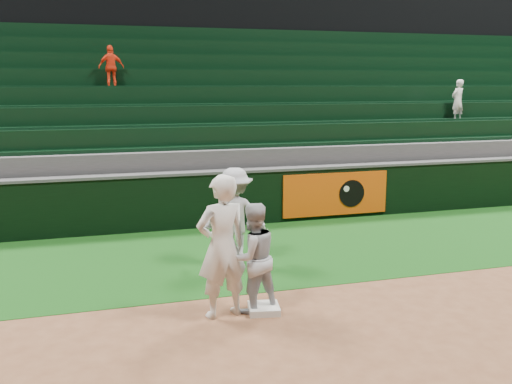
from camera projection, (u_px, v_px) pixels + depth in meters
ground at (285, 315)px, 7.88m from camera, size 70.00×70.00×0.00m
foul_grass at (232, 254)px, 10.70m from camera, size 36.00×4.20×0.01m
upper_deck at (145, 11)px, 23.18m from camera, size 40.00×12.00×12.00m
first_base at (264, 309)px, 7.99m from camera, size 0.49×0.49×0.10m
first_baseman at (222, 247)px, 7.68m from camera, size 0.80×0.61×1.98m
baserunner at (253, 258)px, 7.91m from camera, size 0.87×0.75×1.55m
base_coach at (235, 216)px, 9.95m from camera, size 1.20×0.82×1.72m
field_wall at (209, 198)px, 12.66m from camera, size 36.00×0.45×1.25m
stadium_seating at (180, 135)px, 16.01m from camera, size 36.00×5.95×4.85m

